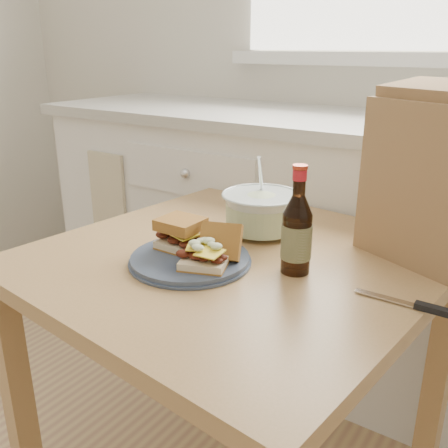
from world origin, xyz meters
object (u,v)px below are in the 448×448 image
Objects in this scene: plate at (190,259)px; beer_bottle at (297,233)px; coleslaw_bowl at (261,214)px; paper_bag at (434,182)px; dining_table at (235,295)px.

beer_bottle reaches higher than plate.
plate is at bearing -172.57° from beer_bottle.
coleslaw_bowl is 0.58× the size of paper_bag.
paper_bag reaches higher than coleslaw_bowl.
paper_bag reaches higher than plate.
dining_table is 0.16m from plate.
beer_bottle is (0.21, 0.09, 0.08)m from plate.
dining_table is at bearing -81.14° from coleslaw_bowl.
coleslaw_bowl is 0.24m from beer_bottle.
dining_table is at bearing 57.99° from plate.
coleslaw_bowl is (0.03, 0.25, 0.04)m from plate.
dining_table is 0.22m from coleslaw_bowl.
paper_bag is at bearing 10.89° from coleslaw_bowl.
coleslaw_bowl is at bearing 105.36° from dining_table.
dining_table is 4.71× the size of coleslaw_bowl.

